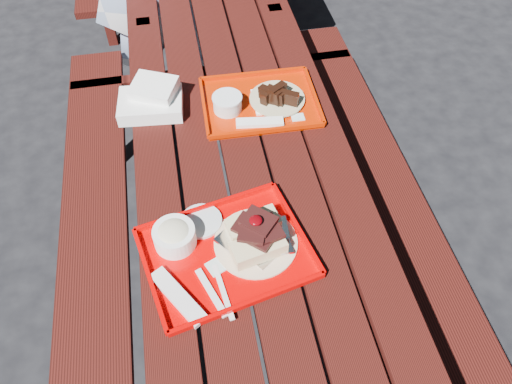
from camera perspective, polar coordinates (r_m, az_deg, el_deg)
The scene contains 5 objects.
ground at distance 2.28m, azimuth -0.72°, elevation -10.13°, with size 60.00×60.00×0.00m, color black.
picnic_table_near at distance 1.81m, azimuth -0.89°, elevation -1.54°, with size 1.41×2.40×0.75m.
near_tray at distance 1.45m, azimuth -3.78°, elevation -5.87°, with size 0.53×0.45×0.15m.
far_tray at distance 1.87m, azimuth 0.25°, elevation 10.27°, with size 0.43×0.34×0.07m.
white_cloth at distance 1.89m, azimuth -11.83°, elevation 10.27°, with size 0.24×0.22×0.09m.
Camera 1 is at (-0.18, -1.08, 2.00)m, focal length 35.00 mm.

